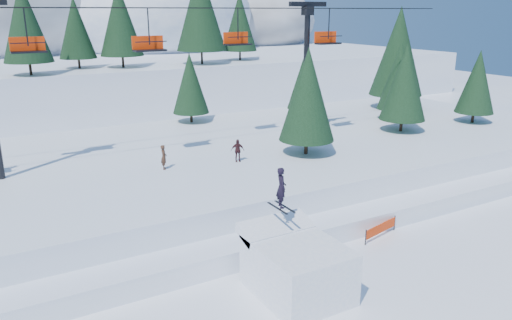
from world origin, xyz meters
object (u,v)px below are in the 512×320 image
chairlift (150,56)px  banner_far (359,218)px  jump_kicker (296,265)px  banner_near (381,228)px

chairlift → banner_far: 16.84m
banner_far → chairlift: bearing=124.8°
jump_kicker → banner_near: size_ratio=1.95×
banner_near → banner_far: bearing=92.8°
banner_near → jump_kicker: bearing=-162.2°
chairlift → jump_kicker: bearing=-86.2°
banner_near → banner_far: same height
jump_kicker → banner_near: 7.65m
banner_near → chairlift: bearing=121.6°
chairlift → banner_near: chairlift is taller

